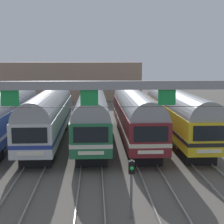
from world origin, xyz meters
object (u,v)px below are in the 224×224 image
at_px(commuter_train_blue, 5,114).
at_px(commuter_train_silver, 49,113).
at_px(commuter_train_yellow, 177,112).
at_px(catenary_gantry, 89,106).
at_px(commuter_train_maroon, 135,113).
at_px(yard_signal_mast, 131,178).
at_px(commuter_train_green, 92,113).

height_order(commuter_train_blue, commuter_train_silver, same).
distance_m(commuter_train_yellow, catenary_gantry, 15.84).
height_order(commuter_train_silver, commuter_train_yellow, same).
relative_size(commuter_train_maroon, commuter_train_yellow, 1.00).
distance_m(commuter_train_blue, yard_signal_mast, 18.20).
relative_size(commuter_train_silver, yard_signal_mast, 6.27).
bearing_deg(yard_signal_mast, commuter_train_yellow, 68.80).
bearing_deg(catenary_gantry, yard_signal_mast, -41.91).
distance_m(commuter_train_maroon, catenary_gantry, 14.29).
bearing_deg(commuter_train_maroon, commuter_train_blue, 180.00).
height_order(commuter_train_maroon, yard_signal_mast, commuter_train_maroon).
xyz_separation_m(commuter_train_silver, commuter_train_maroon, (7.90, 0.00, 0.00)).
bearing_deg(commuter_train_green, commuter_train_maroon, 0.06).
bearing_deg(yard_signal_mast, commuter_train_blue, 122.88).
bearing_deg(catenary_gantry, commuter_train_blue, 120.33).
height_order(commuter_train_silver, yard_signal_mast, commuter_train_silver).
relative_size(commuter_train_blue, commuter_train_maroon, 1.00).
bearing_deg(catenary_gantry, commuter_train_green, 90.00).
height_order(commuter_train_yellow, catenary_gantry, catenary_gantry).
distance_m(commuter_train_green, commuter_train_maroon, 3.95).
xyz_separation_m(commuter_train_silver, commuter_train_green, (3.95, -0.00, -0.00)).
bearing_deg(commuter_train_maroon, commuter_train_silver, 180.00).
bearing_deg(commuter_train_green, catenary_gantry, -90.00).
xyz_separation_m(commuter_train_green, catenary_gantry, (0.00, -13.49, 2.54)).
bearing_deg(commuter_train_silver, catenary_gantry, -73.70).
relative_size(commuter_train_green, yard_signal_mast, 6.27).
relative_size(commuter_train_yellow, yard_signal_mast, 6.27).
distance_m(commuter_train_silver, commuter_train_maroon, 7.90).
xyz_separation_m(commuter_train_blue, catenary_gantry, (7.90, -13.50, 2.54)).
relative_size(commuter_train_silver, catenary_gantry, 0.86).
relative_size(commuter_train_yellow, catenary_gantry, 0.86).
relative_size(commuter_train_green, catenary_gantry, 0.86).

